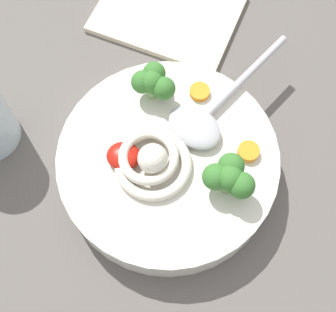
{
  "coord_description": "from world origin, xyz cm",
  "views": [
    {
      "loc": [
        -5.93,
        19.62,
        51.08
      ],
      "look_at": [
        -2.84,
        1.7,
        7.46
      ],
      "focal_mm": 49.75,
      "sensor_mm": 36.0,
      "label": 1
    }
  ],
  "objects_px": {
    "folded_napkin": "(167,13)",
    "noodle_pile": "(152,161)",
    "soup_bowl": "(168,164)",
    "soup_spoon": "(204,118)"
  },
  "relations": [
    {
      "from": "noodle_pile",
      "to": "folded_napkin",
      "type": "height_order",
      "value": "noodle_pile"
    },
    {
      "from": "soup_spoon",
      "to": "folded_napkin",
      "type": "distance_m",
      "value": 0.19
    },
    {
      "from": "soup_spoon",
      "to": "folded_napkin",
      "type": "relative_size",
      "value": 0.93
    },
    {
      "from": "noodle_pile",
      "to": "folded_napkin",
      "type": "relative_size",
      "value": 0.49
    },
    {
      "from": "noodle_pile",
      "to": "soup_spoon",
      "type": "distance_m",
      "value": 0.07
    },
    {
      "from": "folded_napkin",
      "to": "noodle_pile",
      "type": "bearing_deg",
      "value": 95.91
    },
    {
      "from": "noodle_pile",
      "to": "soup_bowl",
      "type": "bearing_deg",
      "value": -138.78
    },
    {
      "from": "soup_bowl",
      "to": "soup_spoon",
      "type": "bearing_deg",
      "value": -123.18
    },
    {
      "from": "soup_bowl",
      "to": "folded_napkin",
      "type": "bearing_deg",
      "value": -80.03
    },
    {
      "from": "noodle_pile",
      "to": "folded_napkin",
      "type": "distance_m",
      "value": 0.23
    }
  ]
}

